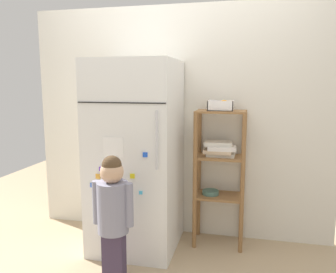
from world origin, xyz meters
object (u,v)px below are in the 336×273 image
Objects in this scene: refrigerator at (136,156)px; pantry_shelf_unit at (219,164)px; child_standing at (113,207)px; fruit_bin at (222,106)px.

refrigerator is 0.72m from pantry_shelf_unit.
pantry_shelf_unit reaches higher than child_standing.
refrigerator is 0.85m from fruit_bin.
child_standing is (0.02, -0.57, -0.24)m from refrigerator.
fruit_bin is at bearing 71.38° from pantry_shelf_unit.
refrigerator is at bearing -162.80° from fruit_bin.
pantry_shelf_unit is 0.50m from fruit_bin.
refrigerator is 1.73× the size of child_standing.
fruit_bin reaches higher than child_standing.
pantry_shelf_unit is (0.69, 0.19, -0.07)m from refrigerator.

